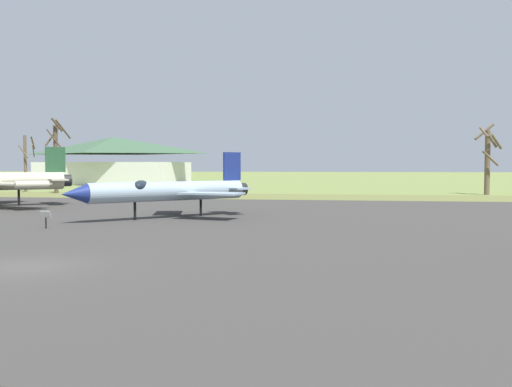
% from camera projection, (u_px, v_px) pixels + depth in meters
% --- Properties ---
extents(ground_plane, '(600.00, 600.00, 0.00)m').
position_uv_depth(ground_plane, '(24.00, 268.00, 19.27)').
color(ground_plane, olive).
extents(asphalt_apron, '(94.64, 48.60, 0.05)m').
position_uv_depth(asphalt_apron, '(161.00, 224.00, 33.64)').
color(asphalt_apron, '#383533').
rests_on(asphalt_apron, ground).
extents(grass_verge_strip, '(154.64, 12.00, 0.06)m').
position_uv_depth(grass_verge_strip, '(247.00, 196.00, 63.53)').
color(grass_verge_strip, '#626735').
rests_on(grass_verge_strip, ground).
extents(jet_fighter_rear_left, '(10.61, 10.70, 4.51)m').
position_uv_depth(jet_fighter_rear_left, '(166.00, 191.00, 36.95)').
color(jet_fighter_rear_left, '#8EA3B2').
rests_on(jet_fighter_rear_left, ground).
extents(info_placard_rear_left, '(0.60, 0.25, 1.04)m').
position_uv_depth(info_placard_rear_left, '(46.00, 218.00, 30.94)').
color(info_placard_rear_left, black).
rests_on(info_placard_rear_left, ground).
extents(bare_tree_left_of_center, '(2.06, 2.25, 7.62)m').
position_uv_depth(bare_tree_left_of_center, '(26.00, 161.00, 74.89)').
color(bare_tree_left_of_center, brown).
rests_on(bare_tree_left_of_center, ground).
extents(bare_tree_center, '(3.18, 3.16, 9.54)m').
position_uv_depth(bare_tree_center, '(56.00, 154.00, 70.38)').
color(bare_tree_center, brown).
rests_on(bare_tree_center, ground).
extents(bare_tree_right_of_center, '(3.15, 3.19, 8.76)m').
position_uv_depth(bare_tree_right_of_center, '(488.00, 157.00, 67.43)').
color(bare_tree_right_of_center, brown).
rests_on(bare_tree_right_of_center, ground).
extents(visitor_building, '(28.97, 17.69, 8.99)m').
position_uv_depth(visitor_building, '(113.00, 161.00, 106.03)').
color(visitor_building, silver).
rests_on(visitor_building, ground).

